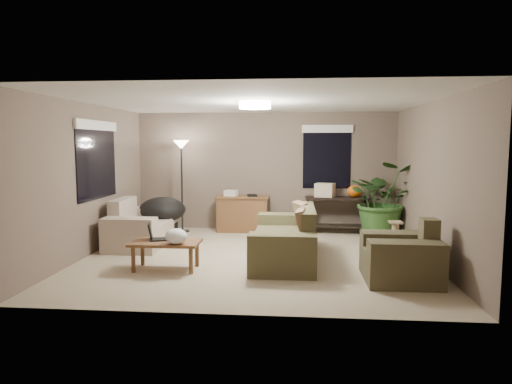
# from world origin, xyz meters

# --- Properties ---
(room_shell) EXTENTS (5.50, 5.50, 5.50)m
(room_shell) POSITION_xyz_m (0.00, 0.00, 1.25)
(room_shell) COLOR tan
(room_shell) RESTS_ON ground
(main_sofa) EXTENTS (0.95, 2.20, 0.85)m
(main_sofa) POSITION_xyz_m (0.52, -0.11, 0.29)
(main_sofa) COLOR #48442B
(main_sofa) RESTS_ON ground
(throw_pillows) EXTENTS (0.37, 1.39, 0.47)m
(throw_pillows) POSITION_xyz_m (0.77, -0.11, 0.65)
(throw_pillows) COLOR #8C7251
(throw_pillows) RESTS_ON main_sofa
(loveseat) EXTENTS (0.90, 1.60, 0.85)m
(loveseat) POSITION_xyz_m (-2.17, 0.73, 0.30)
(loveseat) COLOR beige
(loveseat) RESTS_ON ground
(armchair) EXTENTS (0.95, 1.00, 0.85)m
(armchair) POSITION_xyz_m (2.08, -1.07, 0.30)
(armchair) COLOR #4E472F
(armchair) RESTS_ON ground
(coffee_table) EXTENTS (1.00, 0.55, 0.42)m
(coffee_table) POSITION_xyz_m (-1.24, -0.82, 0.36)
(coffee_table) COLOR brown
(coffee_table) RESTS_ON ground
(laptop) EXTENTS (0.41, 0.32, 0.24)m
(laptop) POSITION_xyz_m (-1.41, -0.72, 0.48)
(laptop) COLOR black
(laptop) RESTS_ON coffee_table
(plastic_bag) EXTENTS (0.40, 0.39, 0.22)m
(plastic_bag) POSITION_xyz_m (-1.04, -0.97, 0.53)
(plastic_bag) COLOR white
(plastic_bag) RESTS_ON coffee_table
(desk) EXTENTS (1.10, 0.50, 0.75)m
(desk) POSITION_xyz_m (-0.45, 2.19, 0.38)
(desk) COLOR brown
(desk) RESTS_ON ground
(desk_papers) EXTENTS (0.71, 0.31, 0.12)m
(desk_papers) POSITION_xyz_m (-0.61, 2.18, 0.80)
(desk_papers) COLOR silver
(desk_papers) RESTS_ON desk
(console_table) EXTENTS (1.30, 0.40, 0.75)m
(console_table) POSITION_xyz_m (1.50, 2.19, 0.44)
(console_table) COLOR black
(console_table) RESTS_ON ground
(pumpkin) EXTENTS (0.35, 0.35, 0.24)m
(pumpkin) POSITION_xyz_m (1.85, 2.19, 0.87)
(pumpkin) COLOR orange
(pumpkin) RESTS_ON console_table
(cardboard_box) EXTENTS (0.45, 0.39, 0.28)m
(cardboard_box) POSITION_xyz_m (1.25, 2.19, 0.89)
(cardboard_box) COLOR beige
(cardboard_box) RESTS_ON console_table
(papasan_chair) EXTENTS (0.92, 0.92, 0.80)m
(papasan_chair) POSITION_xyz_m (-1.95, 1.44, 0.47)
(papasan_chair) COLOR black
(papasan_chair) RESTS_ON ground
(floor_lamp) EXTENTS (0.32, 0.32, 1.91)m
(floor_lamp) POSITION_xyz_m (-1.71, 2.04, 1.60)
(floor_lamp) COLOR black
(floor_lamp) RESTS_ON ground
(ceiling_fixture) EXTENTS (0.50, 0.50, 0.10)m
(ceiling_fixture) POSITION_xyz_m (0.00, 0.00, 2.44)
(ceiling_fixture) COLOR white
(ceiling_fixture) RESTS_ON room_shell
(houseplant) EXTENTS (1.35, 1.50, 1.17)m
(houseplant) POSITION_xyz_m (2.37, 1.84, 0.59)
(houseplant) COLOR #2D5923
(houseplant) RESTS_ON ground
(cat_scratching_post) EXTENTS (0.32, 0.32, 0.50)m
(cat_scratching_post) POSITION_xyz_m (2.38, 0.75, 0.21)
(cat_scratching_post) COLOR tan
(cat_scratching_post) RESTS_ON ground
(window_left) EXTENTS (0.05, 1.56, 1.33)m
(window_left) POSITION_xyz_m (-2.73, 0.30, 1.78)
(window_left) COLOR black
(window_left) RESTS_ON room_shell
(window_back) EXTENTS (1.06, 0.05, 1.33)m
(window_back) POSITION_xyz_m (1.30, 2.48, 1.79)
(window_back) COLOR black
(window_back) RESTS_ON room_shell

